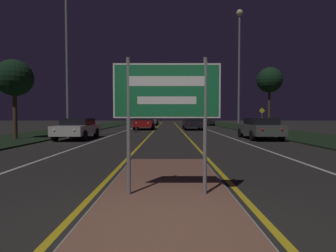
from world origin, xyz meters
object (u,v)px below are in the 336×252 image
Objects in this scene: highway_sign at (168,98)px; car_receding_3 at (197,120)px; car_receding_0 at (261,128)px; car_approaching_1 at (145,122)px; car_receding_2 at (207,120)px; streetlight_right_far at (209,88)px; car_approaching_2 at (153,120)px; car_approaching_0 at (78,128)px; streetlight_left_near at (68,23)px; car_receding_1 at (193,123)px; warning_sign at (263,116)px; streetlight_right_near at (240,50)px.

car_receding_3 is (5.52, 47.30, -1.02)m from highway_sign.
car_receding_0 is at bearing 64.09° from highway_sign.
car_receding_2 is at bearing 54.99° from car_approaching_1.
streetlight_right_far is 2.06× the size of car_approaching_2.
car_approaching_1 is at bearing -124.71° from streetlight_right_far.
car_approaching_0 is 0.94× the size of car_approaching_2.
car_receding_2 is (12.68, 22.91, -6.88)m from streetlight_left_near.
highway_sign reaches higher than car_approaching_2.
car_receding_3 is (-0.27, 35.38, 0.03)m from car_receding_0.
car_receding_1 is 0.97× the size of car_approaching_1.
car_receding_1 is at bearing 83.55° from highway_sign.
streetlight_left_near reaches higher than car_receding_1.
car_approaching_1 is 2.19× the size of warning_sign.
streetlight_left_near is 1.22× the size of streetlight_right_far.
car_approaching_1 is at bearing 68.84° from streetlight_left_near.
car_receding_0 is 11.69m from car_receding_1.
car_receding_1 is 1.12× the size of car_receding_3.
car_receding_2 is 8.60m from car_approaching_2.
car_approaching_1 reaches higher than car_approaching_0.
streetlight_left_near is 27.08m from car_receding_2.
warning_sign is at bearing -76.60° from car_receding_2.
streetlight_right_near is 2.66× the size of car_approaching_0.
car_receding_3 is (-0.97, 27.85, -6.66)m from streetlight_right_near.
car_approaching_1 is (-8.33, 11.88, 0.08)m from car_receding_0.
car_receding_3 reaches higher than car_receding_0.
car_approaching_0 is at bearing -148.33° from streetlight_right_near.
car_receding_3 is at bearing 93.91° from streetlight_right_far.
car_receding_2 is at bearing 75.26° from car_receding_1.
streetlight_left_near is at bearing 132.38° from car_approaching_0.
car_approaching_0 is at bearing -97.11° from car_approaching_2.
car_approaching_2 is (-8.35, 25.06, 0.05)m from car_receding_0.
car_approaching_0 is (-11.67, -24.02, -0.06)m from car_receding_2.
car_receding_0 is at bearing -110.42° from warning_sign.
car_receding_3 is at bearing 83.35° from highway_sign.
streetlight_right_far is 1.88× the size of car_approaching_1.
streetlight_left_near reaches higher than car_receding_2.
car_approaching_0 is 1.88× the size of warning_sign.
warning_sign is (3.61, 9.70, 0.69)m from car_receding_0.
car_receding_1 is at bearing 53.52° from car_approaching_0.
highway_sign is 36.47m from car_receding_2.
streetlight_right_far is at bearing 74.73° from car_receding_1.
streetlight_right_near is at bearing 84.73° from car_receding_0.
streetlight_right_far reaches higher than car_approaching_0.
highway_sign reaches higher than car_approaching_0.
car_approaching_0 is (1.01, -1.11, -6.94)m from streetlight_left_near.
car_receding_3 is 25.98m from warning_sign.
car_receding_0 is at bearing -89.56° from car_receding_3.
warning_sign is at bearing 36.68° from streetlight_right_near.
streetlight_right_near is 20.81m from car_approaching_2.
car_receding_2 is (-0.50, 16.52, -6.65)m from streetlight_right_near.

